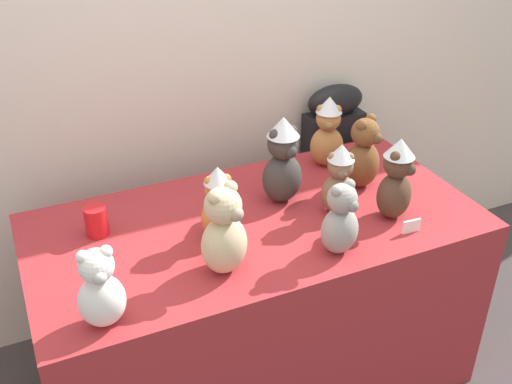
{
  "coord_description": "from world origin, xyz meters",
  "views": [
    {
      "loc": [
        -0.76,
        -1.44,
        2.02
      ],
      "look_at": [
        0.0,
        0.25,
        0.91
      ],
      "focal_mm": 42.66,
      "sensor_mm": 36.0,
      "label": 1
    }
  ],
  "objects_px": {
    "teddy_bear_charcoal": "(283,161)",
    "teddy_bear_sand": "(224,232)",
    "teddy_bear_ash": "(341,220)",
    "teddy_bear_snow": "(100,290)",
    "teddy_bear_cocoa": "(396,180)",
    "instrument_case": "(330,182)",
    "party_cup_red": "(96,221)",
    "teddy_bear_ginger": "(219,204)",
    "teddy_bear_mocha": "(339,180)",
    "display_table": "(256,303)",
    "teddy_bear_chestnut": "(363,154)",
    "teddy_bear_caramel": "(328,133)"
  },
  "relations": [
    {
      "from": "display_table",
      "to": "teddy_bear_sand",
      "type": "relative_size",
      "value": 5.25
    },
    {
      "from": "display_table",
      "to": "teddy_bear_charcoal",
      "type": "bearing_deg",
      "value": 30.98
    },
    {
      "from": "display_table",
      "to": "teddy_bear_ash",
      "type": "distance_m",
      "value": 0.62
    },
    {
      "from": "teddy_bear_cocoa",
      "to": "teddy_bear_ginger",
      "type": "bearing_deg",
      "value": 136.98
    },
    {
      "from": "teddy_bear_charcoal",
      "to": "instrument_case",
      "type": "bearing_deg",
      "value": 34.07
    },
    {
      "from": "teddy_bear_chestnut",
      "to": "teddy_bear_mocha",
      "type": "bearing_deg",
      "value": -172.19
    },
    {
      "from": "teddy_bear_mocha",
      "to": "teddy_bear_ash",
      "type": "bearing_deg",
      "value": -94.55
    },
    {
      "from": "teddy_bear_cocoa",
      "to": "instrument_case",
      "type": "bearing_deg",
      "value": 45.67
    },
    {
      "from": "teddy_bear_ash",
      "to": "teddy_bear_chestnut",
      "type": "distance_m",
      "value": 0.47
    },
    {
      "from": "teddy_bear_chestnut",
      "to": "teddy_bear_mocha",
      "type": "distance_m",
      "value": 0.23
    },
    {
      "from": "teddy_bear_ginger",
      "to": "teddy_bear_caramel",
      "type": "relative_size",
      "value": 0.9
    },
    {
      "from": "teddy_bear_snow",
      "to": "teddy_bear_charcoal",
      "type": "height_order",
      "value": "teddy_bear_charcoal"
    },
    {
      "from": "teddy_bear_chestnut",
      "to": "teddy_bear_charcoal",
      "type": "xyz_separation_m",
      "value": [
        -0.34,
        0.03,
        0.03
      ]
    },
    {
      "from": "teddy_bear_snow",
      "to": "teddy_bear_charcoal",
      "type": "xyz_separation_m",
      "value": [
        0.77,
        0.4,
        0.05
      ]
    },
    {
      "from": "teddy_bear_cocoa",
      "to": "teddy_bear_sand",
      "type": "height_order",
      "value": "teddy_bear_cocoa"
    },
    {
      "from": "teddy_bear_caramel",
      "to": "party_cup_red",
      "type": "height_order",
      "value": "teddy_bear_caramel"
    },
    {
      "from": "display_table",
      "to": "teddy_bear_mocha",
      "type": "xyz_separation_m",
      "value": [
        0.3,
        -0.07,
        0.53
      ]
    },
    {
      "from": "instrument_case",
      "to": "teddy_bear_sand",
      "type": "bearing_deg",
      "value": -137.41
    },
    {
      "from": "instrument_case",
      "to": "party_cup_red",
      "type": "bearing_deg",
      "value": -160.95
    },
    {
      "from": "teddy_bear_ash",
      "to": "teddy_bear_ginger",
      "type": "relative_size",
      "value": 0.96
    },
    {
      "from": "teddy_bear_cocoa",
      "to": "teddy_bear_ginger",
      "type": "distance_m",
      "value": 0.64
    },
    {
      "from": "instrument_case",
      "to": "teddy_bear_mocha",
      "type": "xyz_separation_m",
      "value": [
        -0.35,
        -0.61,
        0.41
      ]
    },
    {
      "from": "teddy_bear_ginger",
      "to": "teddy_bear_snow",
      "type": "relative_size",
      "value": 1.05
    },
    {
      "from": "teddy_bear_ginger",
      "to": "teddy_bear_mocha",
      "type": "bearing_deg",
      "value": 5.69
    },
    {
      "from": "instrument_case",
      "to": "teddy_bear_charcoal",
      "type": "relative_size",
      "value": 2.97
    },
    {
      "from": "teddy_bear_ash",
      "to": "display_table",
      "type": "bearing_deg",
      "value": 104.17
    },
    {
      "from": "teddy_bear_sand",
      "to": "teddy_bear_mocha",
      "type": "bearing_deg",
      "value": -10.37
    },
    {
      "from": "teddy_bear_caramel",
      "to": "party_cup_red",
      "type": "xyz_separation_m",
      "value": [
        -0.99,
        -0.12,
        -0.1
      ]
    },
    {
      "from": "teddy_bear_ginger",
      "to": "teddy_bear_chestnut",
      "type": "bearing_deg",
      "value": 18.68
    },
    {
      "from": "display_table",
      "to": "teddy_bear_ginger",
      "type": "height_order",
      "value": "teddy_bear_ginger"
    },
    {
      "from": "teddy_bear_ash",
      "to": "teddy_bear_snow",
      "type": "relative_size",
      "value": 1.01
    },
    {
      "from": "teddy_bear_snow",
      "to": "teddy_bear_ginger",
      "type": "bearing_deg",
      "value": 33.04
    },
    {
      "from": "teddy_bear_cocoa",
      "to": "teddy_bear_sand",
      "type": "bearing_deg",
      "value": 153.23
    },
    {
      "from": "teddy_bear_charcoal",
      "to": "teddy_bear_sand",
      "type": "distance_m",
      "value": 0.48
    },
    {
      "from": "display_table",
      "to": "teddy_bear_ash",
      "type": "relative_size",
      "value": 6.18
    },
    {
      "from": "display_table",
      "to": "teddy_bear_cocoa",
      "type": "height_order",
      "value": "teddy_bear_cocoa"
    },
    {
      "from": "display_table",
      "to": "teddy_bear_ginger",
      "type": "bearing_deg",
      "value": -165.44
    },
    {
      "from": "teddy_bear_ginger",
      "to": "teddy_bear_sand",
      "type": "relative_size",
      "value": 0.88
    },
    {
      "from": "display_table",
      "to": "teddy_bear_charcoal",
      "type": "xyz_separation_m",
      "value": [
        0.15,
        0.09,
        0.57
      ]
    },
    {
      "from": "instrument_case",
      "to": "teddy_bear_ash",
      "type": "bearing_deg",
      "value": -118.75
    },
    {
      "from": "teddy_bear_ash",
      "to": "party_cup_red",
      "type": "relative_size",
      "value": 2.42
    },
    {
      "from": "display_table",
      "to": "party_cup_red",
      "type": "relative_size",
      "value": 14.94
    },
    {
      "from": "teddy_bear_charcoal",
      "to": "teddy_bear_ginger",
      "type": "bearing_deg",
      "value": -165.2
    },
    {
      "from": "instrument_case",
      "to": "teddy_bear_mocha",
      "type": "bearing_deg",
      "value": -118.64
    },
    {
      "from": "teddy_bear_ash",
      "to": "teddy_bear_chestnut",
      "type": "height_order",
      "value": "teddy_bear_chestnut"
    },
    {
      "from": "teddy_bear_cocoa",
      "to": "teddy_bear_chestnut",
      "type": "distance_m",
      "value": 0.24
    },
    {
      "from": "teddy_bear_ash",
      "to": "instrument_case",
      "type": "bearing_deg",
      "value": 43.01
    },
    {
      "from": "instrument_case",
      "to": "teddy_bear_mocha",
      "type": "distance_m",
      "value": 0.82
    },
    {
      "from": "teddy_bear_chestnut",
      "to": "teddy_bear_snow",
      "type": "height_order",
      "value": "teddy_bear_chestnut"
    },
    {
      "from": "teddy_bear_chestnut",
      "to": "teddy_bear_mocha",
      "type": "relative_size",
      "value": 1.06
    }
  ]
}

